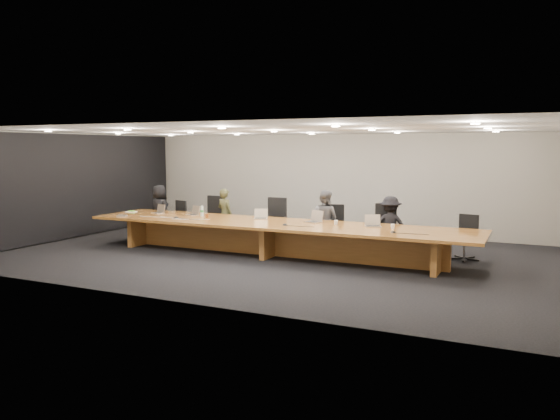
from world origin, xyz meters
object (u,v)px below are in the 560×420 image
object	(u,v)px
chair_far_right	(465,237)
amber_mug	(207,216)
paper_cup_far	(393,226)
mic_left	(176,217)
chair_left	(211,217)
laptop_e	(373,221)
laptop_d	(313,216)
paper_cup_near	(336,223)
chair_right	(384,229)
conference_table	(274,233)
person_b	(225,215)
person_d	(390,226)
laptop_b	(192,210)
chair_mid_left	(274,221)
mic_right	(393,232)
laptop_a	(157,209)
mic_center	(285,224)
av_box	(122,216)
laptop_c	(261,214)
water_bottle	(202,211)
person_c	(325,220)
chair_far_left	(175,219)
chair_mid_right	(334,227)
person_a	(160,211)

from	to	relation	value
chair_far_right	amber_mug	distance (m)	5.88
paper_cup_far	mic_left	size ratio (longest dim) A/B	0.72
chair_left	laptop_e	bearing A→B (deg)	-11.13
laptop_d	paper_cup_near	world-z (taller)	laptop_d
chair_right	laptop_d	bearing A→B (deg)	-154.50
conference_table	laptop_d	size ratio (longest dim) A/B	25.40
person_b	amber_mug	world-z (taller)	person_b
conference_table	chair_far_right	distance (m)	4.13
person_d	laptop_b	world-z (taller)	person_d
chair_mid_left	mic_right	distance (m)	3.77
person_d	laptop_a	distance (m)	5.85
chair_left	mic_right	distance (m)	5.46
person_d	mic_center	size ratio (longest dim) A/B	10.79
chair_far_right	person_d	xyz separation A→B (m)	(-1.60, -0.09, 0.16)
chair_mid_left	amber_mug	distance (m)	1.73
chair_left	chair_right	world-z (taller)	chair_left
laptop_b	chair_left	bearing A→B (deg)	115.61
laptop_a	amber_mug	world-z (taller)	laptop_a
paper_cup_near	av_box	xyz separation A→B (m)	(-5.21, -0.82, -0.03)
person_b	mic_center	world-z (taller)	person_b
laptop_c	paper_cup_near	world-z (taller)	laptop_c
conference_table	water_bottle	size ratio (longest dim) A/B	37.71
laptop_e	amber_mug	world-z (taller)	laptop_e
laptop_a	person_c	bearing A→B (deg)	29.68
person_c	laptop_a	world-z (taller)	person_c
chair_far_right	water_bottle	world-z (taller)	chair_far_right
chair_mid_left	paper_cup_near	bearing A→B (deg)	-32.28
water_bottle	paper_cup_near	size ratio (longest dim) A/B	2.39
laptop_c	av_box	world-z (taller)	laptop_c
chair_far_left	laptop_b	distance (m)	1.48
chair_far_right	mic_center	world-z (taller)	chair_far_right
mic_right	person_b	bearing A→B (deg)	162.45
chair_mid_left	paper_cup_far	world-z (taller)	chair_mid_left
chair_far_left	mic_right	world-z (taller)	chair_far_left
av_box	laptop_d	bearing A→B (deg)	-8.89
chair_far_left	mic_center	bearing A→B (deg)	-4.28
person_b	person_d	world-z (taller)	person_b
mic_center	paper_cup_near	bearing A→B (deg)	27.27
laptop_c	chair_right	bearing A→B (deg)	-6.59
chair_far_right	chair_left	bearing A→B (deg)	-165.97
chair_mid_right	mic_left	world-z (taller)	chair_mid_right
laptop_a	laptop_d	size ratio (longest dim) A/B	0.84
chair_mid_right	laptop_c	size ratio (longest dim) A/B	3.51
laptop_a	amber_mug	xyz separation A→B (m)	(1.64, -0.24, -0.07)
chair_far_left	mic_center	distance (m)	4.23
chair_left	person_a	world-z (taller)	person_a
chair_mid_right	amber_mug	xyz separation A→B (m)	(-2.77, -1.27, 0.26)
laptop_b	paper_cup_near	size ratio (longest dim) A/B	3.07
person_b	laptop_d	xyz separation A→B (m)	(2.79, -0.84, 0.21)
chair_far_left	chair_mid_right	world-z (taller)	chair_mid_right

